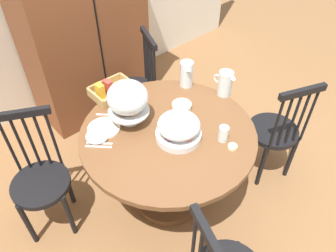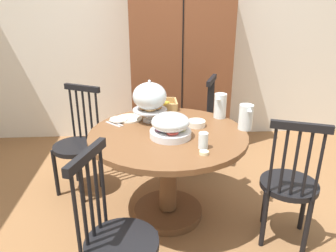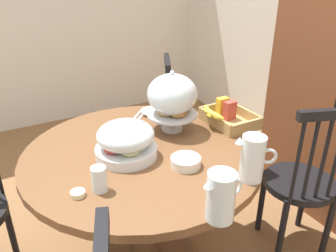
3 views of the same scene
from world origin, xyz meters
name	(u,v)px [view 1 (image 1 of 3)]	position (x,y,z in m)	size (l,w,h in m)	color
ground_plane	(185,192)	(0.00, 0.00, 0.00)	(10.00, 10.00, 0.00)	brown
wooden_armoire	(81,16)	(0.09, 1.50, 0.98)	(1.18, 0.60, 1.96)	brown
dining_table	(168,153)	(-0.14, 0.06, 0.52)	(1.19, 1.19, 0.74)	brown
windsor_chair_near_window	(275,132)	(0.69, -0.28, 0.45)	(0.43, 0.43, 0.97)	black
windsor_chair_by_cabinet	(137,90)	(0.21, 0.89, 0.45)	(0.43, 0.43, 0.97)	black
windsor_chair_facing_door	(41,181)	(-0.92, 0.50, 0.45)	(0.45, 0.45, 0.97)	black
pastry_stand_with_dome	(128,99)	(-0.27, 0.31, 0.94)	(0.28, 0.28, 0.34)	silver
fruit_platter_covered	(179,128)	(-0.13, -0.03, 0.83)	(0.30, 0.30, 0.18)	silver
orange_juice_pitcher	(225,84)	(0.46, 0.09, 0.83)	(0.11, 0.19, 0.19)	silver
milk_pitcher	(186,75)	(0.32, 0.37, 0.83)	(0.11, 0.17, 0.21)	silver
cereal_basket	(112,91)	(-0.19, 0.63, 0.78)	(0.32, 0.30, 0.12)	tan
china_plate_large	(104,128)	(-0.44, 0.37, 0.75)	(0.22, 0.22, 0.01)	white
china_plate_small	(97,136)	(-0.52, 0.33, 0.76)	(0.15, 0.15, 0.01)	white
cereal_bowl	(182,106)	(0.09, 0.18, 0.76)	(0.14, 0.14, 0.04)	white
drinking_glass	(223,134)	(0.08, -0.23, 0.80)	(0.06, 0.06, 0.11)	silver
butter_dish	(233,147)	(0.07, -0.32, 0.75)	(0.06, 0.06, 0.02)	beige
table_knife	(99,143)	(-0.54, 0.27, 0.74)	(0.17, 0.01, 0.01)	silver
dinner_fork	(98,147)	(-0.57, 0.25, 0.74)	(0.17, 0.01, 0.01)	silver
soup_spoon	(108,115)	(-0.35, 0.47, 0.74)	(0.17, 0.01, 0.01)	silver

